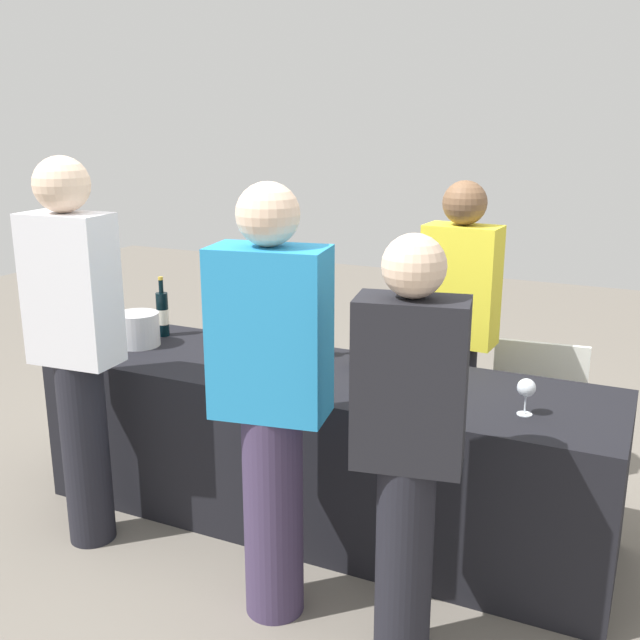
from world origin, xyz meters
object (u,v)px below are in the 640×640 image
Objects in this scene: wine_bottle_0 at (163,314)px; wine_bottle_3 at (358,343)px; wine_glass_1 at (291,358)px; ice_bucket at (138,329)px; wine_bottle_2 at (304,334)px; guest_1 at (271,394)px; wine_bottle_1 at (262,334)px; wine_bottle_4 at (384,351)px; wine_glass_0 at (239,344)px; wine_bottle_5 at (412,349)px; server_pouring at (458,327)px; guest_2 at (408,442)px; menu_board at (537,409)px; guest_0 at (76,340)px; wine_glass_4 at (526,389)px; wine_glass_3 at (390,369)px; wine_glass_2 at (297,363)px.

wine_bottle_3 reaches higher than wine_bottle_0.
wine_glass_1 is 0.93m from ice_bucket.
wine_bottle_3 is at bearing -1.93° from wine_bottle_2.
guest_1 is (0.29, -0.86, 0.04)m from wine_bottle_2.
wine_bottle_4 is (0.64, -0.02, 0.00)m from wine_bottle_1.
wine_bottle_0 is at bearing 157.87° from wine_glass_0.
server_pouring is (0.11, 0.41, 0.01)m from wine_bottle_5.
server_pouring is (0.58, 0.70, 0.04)m from wine_glass_1.
guest_1 reaches higher than wine_bottle_4.
wine_bottle_0 reaches higher than wine_bottle_1.
guest_2 is at bearing -58.41° from wine_bottle_3.
guest_2 is 2.07× the size of menu_board.
server_pouring is 0.92× the size of guest_0.
wine_bottle_0 is 0.68m from wine_glass_0.
wine_glass_4 is 0.09× the size of guest_1.
menu_board is at bearing 34.66° from wine_bottle_1.
wine_bottle_1 is 0.68m from ice_bucket.
wine_glass_3 is at bearing -2.12° from wine_glass_0.
server_pouring is at bearing 64.79° from guest_1.
wine_glass_1 is 0.08× the size of guest_2.
wine_bottle_0 is 2.31× the size of wine_glass_2.
wine_bottle_5 is 0.19× the size of guest_2.
wine_bottle_5 is 0.98m from guest_2.
wine_bottle_2 is at bearing -147.72° from menu_board.
wine_glass_2 is 0.93× the size of wine_glass_3.
wine_glass_1 is at bearing 53.43° from server_pouring.
wine_bottle_2 is at bearing 121.81° from guest_2.
wine_bottle_5 is at bearing 90.74° from wine_glass_3.
server_pouring is (-0.46, 0.71, 0.02)m from wine_glass_4.
guest_0 is at bearing -154.33° from wine_glass_2.
wine_glass_2 reaches higher than menu_board.
wine_bottle_2 reaches higher than wine_bottle_3.
ice_bucket is (-1.98, 0.09, -0.02)m from wine_glass_4.
wine_bottle_3 is 0.37m from wine_glass_2.
wine_bottle_5 is at bearing 0.44° from wine_bottle_0.
wine_bottle_1 is at bearing -150.71° from menu_board.
wine_glass_0 reaches higher than wine_glass_2.
guest_0 reaches higher than wine_glass_0.
wine_bottle_4 is at bearing 26.42° from guest_0.
wine_glass_0 is 0.64m from ice_bucket.
wine_bottle_2 is (0.86, -0.02, -0.00)m from wine_bottle_0.
wine_bottle_2 is 0.44× the size of menu_board.
wine_bottle_1 is 0.20× the size of guest_2.
wine_bottle_2 is 2.67× the size of wine_glass_1.
wine_bottle_5 is at bearing 96.72° from guest_2.
wine_glass_4 is (1.34, -0.03, 0.00)m from wine_glass_0.
wine_bottle_2 is at bearing 111.77° from wine_glass_2.
wine_glass_2 is 0.97m from wine_glass_4.
wine_bottle_1 is 2.51× the size of wine_glass_1.
server_pouring is at bearing 22.20° from ice_bucket.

